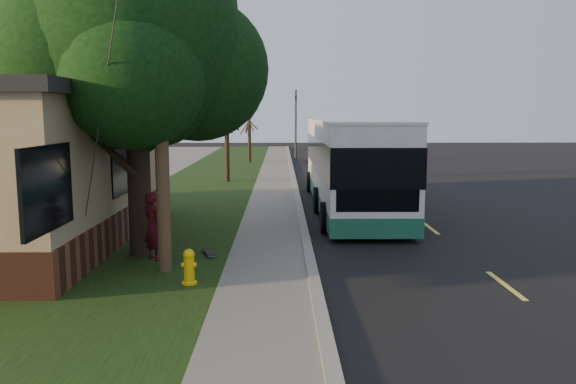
# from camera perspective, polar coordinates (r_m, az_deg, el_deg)

# --- Properties ---
(ground) EXTENTS (120.00, 120.00, 0.00)m
(ground) POSITION_cam_1_polar(r_m,az_deg,el_deg) (11.85, 2.72, -9.56)
(ground) COLOR black
(ground) RESTS_ON ground
(road) EXTENTS (8.00, 80.00, 0.01)m
(road) POSITION_cam_1_polar(r_m,az_deg,el_deg) (22.08, 11.57, -1.51)
(road) COLOR black
(road) RESTS_ON ground
(curb) EXTENTS (0.25, 80.00, 0.12)m
(curb) POSITION_cam_1_polar(r_m,az_deg,el_deg) (21.58, 1.13, -1.42)
(curb) COLOR gray
(curb) RESTS_ON ground
(sidewalk) EXTENTS (2.00, 80.00, 0.08)m
(sidewalk) POSITION_cam_1_polar(r_m,az_deg,el_deg) (21.57, -1.52, -1.48)
(sidewalk) COLOR slate
(sidewalk) RESTS_ON ground
(grass_verge) EXTENTS (5.00, 80.00, 0.07)m
(grass_verge) POSITION_cam_1_polar(r_m,az_deg,el_deg) (21.90, -10.72, -1.49)
(grass_verge) COLOR black
(grass_verge) RESTS_ON ground
(fire_hydrant) EXTENTS (0.32, 0.32, 0.74)m
(fire_hydrant) POSITION_cam_1_polar(r_m,az_deg,el_deg) (11.86, -10.02, -7.48)
(fire_hydrant) COLOR yellow
(fire_hydrant) RESTS_ON grass_verge
(utility_pole) EXTENTS (2.86, 3.21, 9.07)m
(utility_pole) POSITION_cam_1_polar(r_m,az_deg,el_deg) (12.60, -12.99, 12.61)
(utility_pole) COLOR #473321
(utility_pole) RESTS_ON ground
(leafy_tree) EXTENTS (6.30, 6.00, 7.80)m
(leafy_tree) POSITION_cam_1_polar(r_m,az_deg,el_deg) (14.45, -15.09, 14.05)
(leafy_tree) COLOR black
(leafy_tree) RESTS_ON grass_verge
(bare_tree_near) EXTENTS (1.38, 1.21, 4.31)m
(bare_tree_near) POSITION_cam_1_polar(r_m,az_deg,el_deg) (29.45, -6.22, 5.12)
(bare_tree_near) COLOR black
(bare_tree_near) RESTS_ON grass_verge
(bare_tree_far) EXTENTS (1.38, 1.21, 4.03)m
(bare_tree_far) POSITION_cam_1_polar(r_m,az_deg,el_deg) (41.38, -3.94, 5.73)
(bare_tree_far) COLOR black
(bare_tree_far) RESTS_ON grass_verge
(traffic_signal) EXTENTS (0.18, 0.22, 5.50)m
(traffic_signal) POSITION_cam_1_polar(r_m,az_deg,el_deg) (45.30, 0.79, 7.40)
(traffic_signal) COLOR #2D2D30
(traffic_signal) RESTS_ON ground
(transit_bus) EXTENTS (2.85, 12.36, 3.34)m
(transit_bus) POSITION_cam_1_polar(r_m,az_deg,el_deg) (21.32, 6.34, 3.08)
(transit_bus) COLOR silver
(transit_bus) RESTS_ON ground
(skateboarder) EXTENTS (0.71, 0.70, 1.65)m
(skateboarder) POSITION_cam_1_polar(r_m,az_deg,el_deg) (13.86, -13.54, -3.38)
(skateboarder) COLOR #440D14
(skateboarder) RESTS_ON grass_verge
(skateboard_main) EXTENTS (0.46, 0.88, 0.08)m
(skateboard_main) POSITION_cam_1_polar(r_m,az_deg,el_deg) (14.26, -8.01, -6.06)
(skateboard_main) COLOR black
(skateboard_main) RESTS_ON grass_verge
(dumpster) EXTENTS (1.63, 1.46, 1.19)m
(dumpster) POSITION_cam_1_polar(r_m,az_deg,el_deg) (22.13, -19.64, -0.14)
(dumpster) COLOR #13311C
(dumpster) RESTS_ON building_lot
(distant_car) EXTENTS (2.01, 4.61, 1.54)m
(distant_car) POSITION_cam_1_polar(r_m,az_deg,el_deg) (42.18, 3.20, 4.10)
(distant_car) COLOR black
(distant_car) RESTS_ON ground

